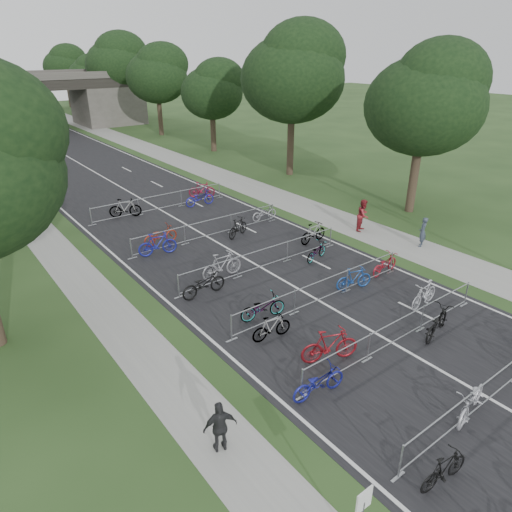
{
  "coord_description": "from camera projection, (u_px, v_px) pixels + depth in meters",
  "views": [
    {
      "loc": [
        -12.34,
        -0.7,
        9.86
      ],
      "look_at": [
        -0.82,
        14.51,
        1.1
      ],
      "focal_mm": 32.0,
      "sensor_mm": 36.0,
      "label": 1
    }
  ],
  "objects": [
    {
      "name": "road",
      "position": [
        57.0,
        151.0,
        47.6
      ],
      "size": [
        11.0,
        140.0,
        0.01
      ],
      "primitive_type": "cube",
      "color": "black",
      "rests_on": "ground"
    },
    {
      "name": "sidewalk_right",
      "position": [
        130.0,
        142.0,
        51.99
      ],
      "size": [
        3.0,
        140.0,
        0.01
      ],
      "primitive_type": "cube",
      "color": "gray",
      "rests_on": "ground"
    },
    {
      "name": "lane_markings",
      "position": [
        57.0,
        151.0,
        47.6
      ],
      "size": [
        0.12,
        140.0,
        0.0
      ],
      "primitive_type": "cube",
      "color": "silver",
      "rests_on": "ground"
    },
    {
      "name": "overpass_bridge",
      "position": [
        18.0,
        103.0,
        56.99
      ],
      "size": [
        31.0,
        8.0,
        7.05
      ],
      "color": "#484640",
      "rests_on": "ground"
    },
    {
      "name": "park_sign",
      "position": [
        363.0,
        510.0,
        9.3
      ],
      "size": [
        0.45,
        0.06,
        1.83
      ],
      "color": "#4C4C51",
      "rests_on": "ground"
    },
    {
      "name": "tree_right_0",
      "position": [
        427.0,
        101.0,
        27.23
      ],
      "size": [
        7.17,
        7.17,
        10.93
      ],
      "color": "#33261C",
      "rests_on": "ground"
    },
    {
      "name": "tree_right_1",
      "position": [
        294.0,
        75.0,
        35.51
      ],
      "size": [
        8.18,
        8.18,
        12.47
      ],
      "color": "#33261C",
      "rests_on": "ground"
    },
    {
      "name": "tree_right_2",
      "position": [
        213.0,
        91.0,
        45.02
      ],
      "size": [
        6.16,
        6.16,
        9.39
      ],
      "color": "#33261C",
      "rests_on": "ground"
    },
    {
      "name": "tree_right_3",
      "position": [
        158.0,
        75.0,
        53.3
      ],
      "size": [
        7.17,
        7.17,
        10.93
      ],
      "color": "#33261C",
      "rests_on": "ground"
    },
    {
      "name": "tree_right_4",
      "position": [
        117.0,
        63.0,
        61.58
      ],
      "size": [
        8.18,
        8.18,
        12.47
      ],
      "color": "#33261C",
      "rests_on": "ground"
    },
    {
      "name": "tree_right_5",
      "position": [
        90.0,
        75.0,
        71.09
      ],
      "size": [
        6.16,
        6.16,
        9.39
      ],
      "color": "#33261C",
      "rests_on": "ground"
    },
    {
      "name": "tree_right_6",
      "position": [
        65.0,
        65.0,
        79.37
      ],
      "size": [
        7.17,
        7.17,
        10.93
      ],
      "color": "#33261C",
      "rests_on": "ground"
    },
    {
      "name": "barrier_row_1",
      "position": [
        495.0,
        386.0,
        13.77
      ],
      "size": [
        9.7,
        0.08,
        1.1
      ],
      "color": "#A0A3A8",
      "rests_on": "ground"
    },
    {
      "name": "barrier_row_2",
      "position": [
        397.0,
        332.0,
        16.38
      ],
      "size": [
        9.7,
        0.08,
        1.1
      ],
      "color": "#A0A3A8",
      "rests_on": "ground"
    },
    {
      "name": "barrier_row_3",
      "position": [
        322.0,
        291.0,
        19.13
      ],
      "size": [
        9.7,
        0.08,
        1.1
      ],
      "color": "#A0A3A8",
      "rests_on": "ground"
    },
    {
      "name": "barrier_row_4",
      "position": [
        263.0,
        259.0,
        22.03
      ],
      "size": [
        9.7,
        0.08,
        1.1
      ],
      "color": "#A0A3A8",
      "rests_on": "ground"
    },
    {
      "name": "barrier_row_5",
      "position": [
        209.0,
        229.0,
        25.65
      ],
      "size": [
        9.7,
        0.08,
        1.1
      ],
      "color": "#A0A3A8",
      "rests_on": "ground"
    },
    {
      "name": "barrier_row_6",
      "position": [
        161.0,
        203.0,
        29.99
      ],
      "size": [
        9.7,
        0.08,
        1.1
      ],
      "color": "#A0A3A8",
      "rests_on": "ground"
    },
    {
      "name": "bike_4",
      "position": [
        444.0,
        469.0,
        11.12
      ],
      "size": [
        1.66,
        0.63,
        0.97
      ],
      "primitive_type": "imported",
      "rotation": [
        0.0,
        0.0,
        1.46
      ],
      "color": "black",
      "rests_on": "ground"
    },
    {
      "name": "bike_5",
      "position": [
        472.0,
        402.0,
        13.16
      ],
      "size": [
        2.12,
        1.1,
        1.06
      ],
      "primitive_type": "imported",
      "rotation": [
        0.0,
        0.0,
        4.92
      ],
      "color": "#BBBAC3",
      "rests_on": "ground"
    },
    {
      "name": "bike_8",
      "position": [
        319.0,
        382.0,
        13.98
      ],
      "size": [
        1.99,
        0.88,
        1.01
      ],
      "primitive_type": "imported",
      "rotation": [
        0.0,
        0.0,
        1.46
      ],
      "color": "navy",
      "rests_on": "ground"
    },
    {
      "name": "bike_9",
      "position": [
        330.0,
        346.0,
        15.49
      ],
      "size": [
        2.15,
        1.31,
        1.25
      ],
      "primitive_type": "imported",
      "rotation": [
        0.0,
        0.0,
        1.19
      ],
      "color": "maroon",
      "rests_on": "ground"
    },
    {
      "name": "bike_10",
      "position": [
        437.0,
        323.0,
        16.93
      ],
      "size": [
        2.19,
        1.21,
        1.09
      ],
      "primitive_type": "imported",
      "rotation": [
        0.0,
        0.0,
        1.82
      ],
      "color": "black",
      "rests_on": "ground"
    },
    {
      "name": "bike_11",
      "position": [
        424.0,
        294.0,
        18.84
      ],
      "size": [
        1.88,
        0.68,
        1.11
      ],
      "primitive_type": "imported",
      "rotation": [
        0.0,
        0.0,
        4.8
      ],
      "color": "#B2B3BB",
      "rests_on": "ground"
    },
    {
      "name": "bike_12",
      "position": [
        272.0,
        327.0,
        16.74
      ],
      "size": [
        1.68,
        0.67,
        0.98
      ],
      "primitive_type": "imported",
      "rotation": [
        0.0,
        0.0,
        1.44
      ],
      "color": "#A0A3A8",
      "rests_on": "ground"
    },
    {
      "name": "bike_13",
      "position": [
        263.0,
        307.0,
        18.0
      ],
      "size": [
        2.02,
        1.05,
        1.01
      ],
      "primitive_type": "imported",
      "rotation": [
        0.0,
        0.0,
        1.36
      ],
      "color": "#A0A3A8",
      "rests_on": "ground"
    },
    {
      "name": "bike_14",
      "position": [
        354.0,
        279.0,
        20.19
      ],
      "size": [
        1.83,
        0.98,
        1.06
      ],
      "primitive_type": "imported",
      "rotation": [
        0.0,
        0.0,
        1.28
      ],
      "color": "#1B4799",
      "rests_on": "ground"
    },
    {
      "name": "bike_15",
      "position": [
        385.0,
        264.0,
        21.61
      ],
      "size": [
        1.9,
        0.81,
        0.97
      ],
      "primitive_type": "imported",
      "rotation": [
        0.0,
        0.0,
        1.66
      ],
      "color": "maroon",
      "rests_on": "ground"
    },
    {
      "name": "bike_16",
      "position": [
        204.0,
        284.0,
        19.65
      ],
      "size": [
        2.13,
        0.78,
        1.11
      ],
      "primitive_type": "imported",
      "rotation": [
        0.0,
        0.0,
        1.59
      ],
      "color": "black",
      "rests_on": "ground"
    },
    {
      "name": "bike_17",
      "position": [
        222.0,
        265.0,
        21.16
      ],
      "size": [
        2.12,
        0.66,
        1.26
      ],
      "primitive_type": "imported",
      "rotation": [
        0.0,
        0.0,
        1.54
      ],
      "color": "#939298",
      "rests_on": "ground"
    },
    {
      "name": "bike_18",
      "position": [
        316.0,
        252.0,
        23.04
      ],
      "size": [
        1.79,
        1.01,
        0.89
      ],
      "primitive_type": "imported",
      "rotation": [
        0.0,
        0.0,
        1.83
      ],
      "color": "#A0A3A8",
      "rests_on": "ground"
    },
    {
      "name": "bike_19",
      "position": [
        313.0,
        233.0,
        25.02
      ],
      "size": [
        1.93,
        0.66,
        1.14
      ],
      "primitive_type": "imported",
      "rotation": [
        0.0,
        0.0,
        1.64
      ],
      "color": "#A0A3A8",
      "rests_on": "ground"
    },
    {
      "name": "bike_20",
      "position": [
        157.0,
        244.0,
        23.5
      ],
      "size": [
        2.1,
        1.02,
        1.22
      ],
      "primitive_type": "imported",
      "rotation": [
        0.0,
        0.0,
        1.34
      ],
      "color": "#1B2096",
      "rests_on": "ground"
    },
    {
      "name": "bike_21",
      "position": [
        160.0,
        235.0,
        24.86
      ],
      "size": [
        1.99,
        0.75,
        1.04
      ],
      "primitive_type": "imported",
      "rotation": [
        0.0,
        0.0,
        1.6
      ],
      "color": "maroon",
      "rests_on": "ground"
    },
    {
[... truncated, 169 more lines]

